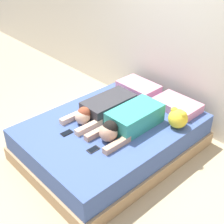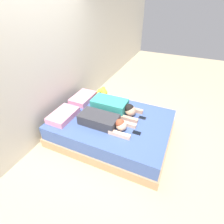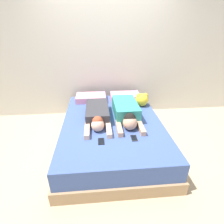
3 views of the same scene
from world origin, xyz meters
name	(u,v)px [view 3 (image 3 of 3)]	position (x,y,z in m)	size (l,w,h in m)	color
ground_plane	(112,143)	(0.00, 0.00, 0.00)	(12.00, 12.00, 0.00)	tan
wall_back	(106,53)	(0.00, 1.23, 1.30)	(12.00, 0.06, 2.60)	beige
bed	(112,132)	(0.00, 0.00, 0.22)	(1.59, 2.17, 0.45)	tan
pillow_head_left	(91,98)	(-0.34, 0.84, 0.51)	(0.58, 0.37, 0.11)	pink
pillow_head_right	(125,96)	(0.34, 0.84, 0.51)	(0.58, 0.37, 0.11)	pink
person_left	(97,114)	(-0.23, 0.05, 0.54)	(0.37, 0.98, 0.21)	#333338
person_right	(126,112)	(0.23, 0.05, 0.57)	(0.38, 0.97, 0.24)	teal
cell_phone_left	(101,141)	(-0.19, -0.54, 0.46)	(0.08, 0.14, 0.01)	black
cell_phone_right	(134,138)	(0.25, -0.51, 0.46)	(0.08, 0.14, 0.01)	#2D2D33
plush_toy	(142,99)	(0.60, 0.51, 0.57)	(0.23, 0.23, 0.25)	yellow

